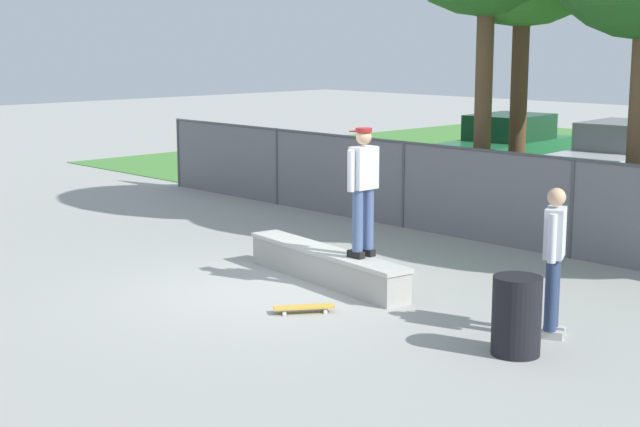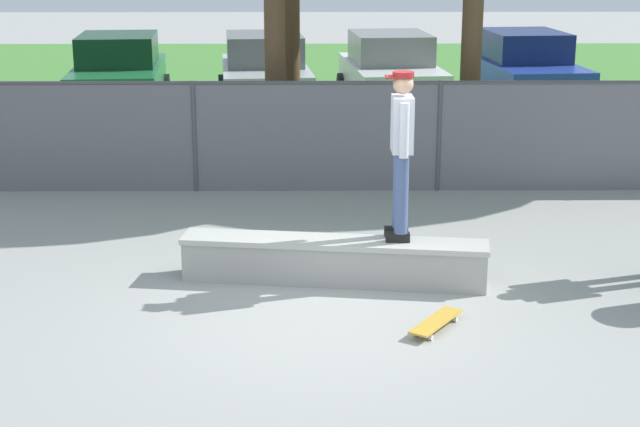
{
  "view_description": "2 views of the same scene",
  "coord_description": "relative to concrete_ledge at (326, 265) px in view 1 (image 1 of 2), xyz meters",
  "views": [
    {
      "loc": [
        10.03,
        -8.69,
        3.54
      ],
      "look_at": [
        0.64,
        0.34,
        1.17
      ],
      "focal_mm": 53.68,
      "sensor_mm": 36.0,
      "label": 1
    },
    {
      "loc": [
        -0.08,
        -9.2,
        3.72
      ],
      "look_at": [
        0.01,
        0.85,
        0.81
      ],
      "focal_mm": 54.23,
      "sensor_mm": 36.0,
      "label": 2
    }
  ],
  "objects": [
    {
      "name": "bystander",
      "position": [
        3.79,
        0.12,
        0.76
      ],
      "size": [
        0.4,
        0.55,
        1.82
      ],
      "color": "beige",
      "rests_on": "ground"
    },
    {
      "name": "skateboarder",
      "position": [
        0.72,
        0.03,
        1.28
      ],
      "size": [
        0.31,
        0.6,
        1.84
      ],
      "color": "black",
      "rests_on": "concrete_ledge"
    },
    {
      "name": "chainlink_fence",
      "position": [
        -0.16,
        3.99,
        0.66
      ],
      "size": [
        18.25,
        0.07,
        1.66
      ],
      "color": "#4C4C51",
      "rests_on": "ground"
    },
    {
      "name": "concrete_ledge",
      "position": [
        0.0,
        0.0,
        0.0
      ],
      "size": [
        3.42,
        0.94,
        0.49
      ],
      "color": "#A8A59E",
      "rests_on": "ground"
    },
    {
      "name": "ground_plane",
      "position": [
        -0.16,
        -0.92,
        -0.25
      ],
      "size": [
        80.0,
        80.0,
        0.0
      ],
      "primitive_type": "plane",
      "color": "#9E9E99"
    },
    {
      "name": "car_green",
      "position": [
        -4.41,
        10.78,
        0.59
      ],
      "size": [
        2.31,
        4.35,
        1.66
      ],
      "color": "#1E6638",
      "rests_on": "ground"
    },
    {
      "name": "trash_bin",
      "position": [
        3.88,
        -0.75,
        0.21
      ],
      "size": [
        0.56,
        0.56,
        0.91
      ],
      "primitive_type": "cylinder",
      "color": "black",
      "rests_on": "ground"
    },
    {
      "name": "car_silver",
      "position": [
        -1.25,
        10.85,
        0.59
      ],
      "size": [
        2.31,
        4.35,
        1.66
      ],
      "color": "#B7BABF",
      "rests_on": "ground"
    },
    {
      "name": "skateboard",
      "position": [
        0.97,
        -1.35,
        -0.18
      ],
      "size": [
        0.61,
        0.78,
        0.09
      ],
      "color": "gold",
      "rests_on": "ground"
    }
  ]
}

